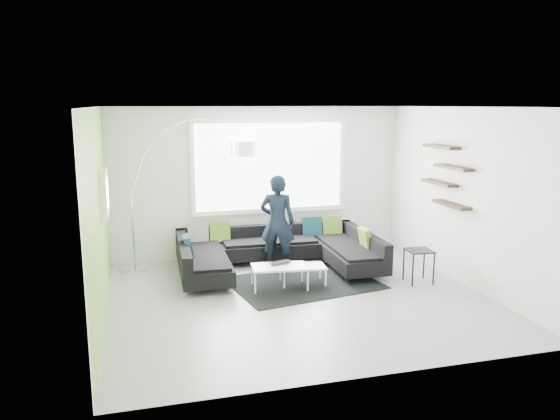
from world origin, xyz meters
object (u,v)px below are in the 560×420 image
object	(u,v)px
coffee_table	(291,275)
side_table	(418,266)
laptop	(283,263)
person	(277,222)
arc_lamp	(131,196)
sectional_sofa	(277,253)

from	to	relation	value
coffee_table	side_table	bearing A→B (deg)	-3.92
coffee_table	laptop	bearing A→B (deg)	174.47
person	laptop	world-z (taller)	person
arc_lamp	side_table	size ratio (longest dim) A/B	4.79
sectional_sofa	side_table	bearing A→B (deg)	-28.47
person	arc_lamp	bearing A→B (deg)	9.80
person	laptop	size ratio (longest dim) A/B	3.94
side_table	laptop	size ratio (longest dim) A/B	1.29
coffee_table	side_table	xyz separation A→B (m)	(2.03, -0.36, 0.09)
coffee_table	arc_lamp	distance (m)	3.06
person	sectional_sofa	bearing A→B (deg)	99.56
side_table	arc_lamp	bearing A→B (deg)	156.67
arc_lamp	person	xyz separation A→B (m)	(2.42, -0.58, -0.47)
sectional_sofa	coffee_table	size ratio (longest dim) A/B	3.08
person	laptop	distance (m)	1.05
sectional_sofa	arc_lamp	size ratio (longest dim) A/B	1.31
person	laptop	xyz separation A→B (m)	(-0.17, -0.93, -0.45)
side_table	person	size ratio (longest dim) A/B	0.33
side_table	person	xyz separation A→B (m)	(-2.00, 1.33, 0.56)
sectional_sofa	arc_lamp	distance (m)	2.68
side_table	person	bearing A→B (deg)	146.46
sectional_sofa	laptop	bearing A→B (deg)	-97.51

